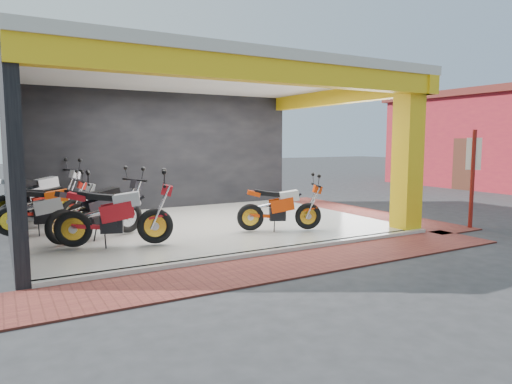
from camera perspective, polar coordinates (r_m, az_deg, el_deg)
ground at (r=9.34m, az=-1.25°, el=-6.46°), size 80.00×80.00×0.00m
showroom_floor at (r=11.10m, az=-6.19°, el=-4.18°), size 8.00×6.00×0.10m
showroom_ceiling at (r=11.02m, az=-6.41°, el=14.28°), size 8.40×6.40×0.20m
back_wall at (r=13.82m, az=-11.43°, el=4.89°), size 8.20×0.20×3.50m
left_wall at (r=10.02m, az=-28.39°, el=3.75°), size 0.20×6.20×3.50m
corner_column at (r=10.87m, az=18.42°, el=4.33°), size 0.50×0.50×3.50m
header_beam_front at (r=8.34m, az=2.07°, el=14.81°), size 8.40×0.30×0.40m
header_beam_right at (r=13.09m, az=10.26°, el=11.64°), size 0.30×6.40×0.40m
floor_kerb at (r=8.47m, az=2.06°, el=-7.46°), size 8.00×0.20×0.10m
paver_front at (r=7.85m, az=5.08°, el=-8.87°), size 9.00×1.40×0.03m
paver_right at (r=13.71m, az=12.56°, el=-2.43°), size 1.40×7.00×0.03m
signpost at (r=11.89m, az=25.45°, el=1.93°), size 0.15×0.31×2.34m
moto_hero at (r=10.16m, az=6.55°, el=-1.41°), size 2.12×1.46×1.22m
moto_row_a at (r=8.87m, az=-12.54°, el=-2.07°), size 2.43×1.50×1.39m
moto_row_b at (r=10.08m, az=-15.73°, el=-1.20°), size 2.41×1.58×1.38m
moto_row_c at (r=10.57m, az=-21.09°, el=-1.31°), size 2.19×1.06×1.29m
moto_row_d at (r=11.61m, az=-21.87°, el=-0.81°), size 2.08×0.92×1.24m
moto_row_e at (r=12.67m, az=-22.57°, el=0.28°), size 2.57×1.77×1.48m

